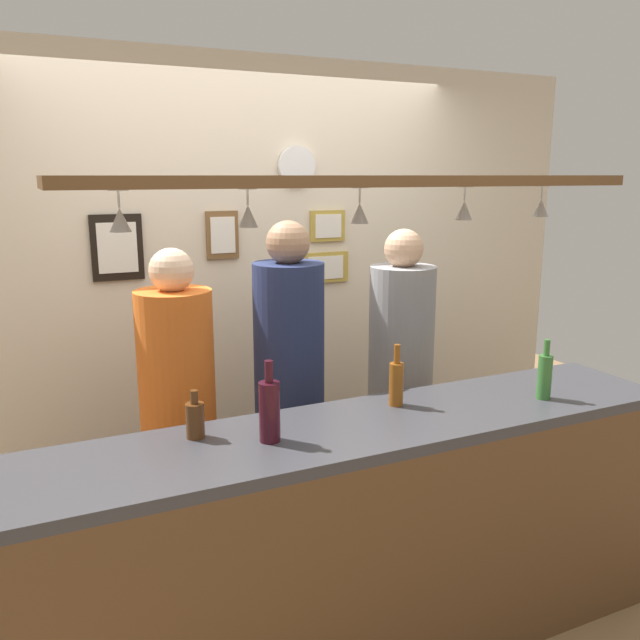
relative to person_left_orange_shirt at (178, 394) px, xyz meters
The scene contains 21 objects.
ground_plane 1.21m from the person_left_orange_shirt, 32.95° to the right, with size 8.00×8.00×0.00m, color olive.
back_wall 0.98m from the person_left_orange_shirt, 51.33° to the left, with size 4.40×0.06×2.60m, color beige.
bar_counter 1.10m from the person_left_orange_shirt, 56.65° to the right, with size 2.70×0.55×1.02m.
overhead_glass_rack 1.30m from the person_left_orange_shirt, 49.38° to the right, with size 2.20×0.36×0.04m, color brown.
hanging_wineglass_far_left 1.10m from the person_left_orange_shirt, 114.11° to the right, with size 0.07×0.07×0.13m.
hanging_wineglass_left 1.07m from the person_left_orange_shirt, 78.90° to the right, with size 0.07×0.07×0.13m.
hanging_wineglass_center_left 1.20m from the person_left_orange_shirt, 49.55° to the right, with size 0.07×0.07×0.13m.
hanging_wineglass_center 1.48m from the person_left_orange_shirt, 33.06° to the right, with size 0.07×0.07×0.13m.
hanging_wineglass_center_right 1.79m from the person_left_orange_shirt, 23.56° to the right, with size 0.07×0.07×0.13m.
person_left_orange_shirt is the anchor object (origin of this frame).
person_middle_navy_shirt 0.55m from the person_left_orange_shirt, ahead, with size 0.34×0.34×1.76m.
person_right_grey_shirt 1.18m from the person_left_orange_shirt, ahead, with size 0.34×0.34×1.70m.
bottle_wine_dark_red 0.77m from the person_left_orange_shirt, 77.31° to the right, with size 0.08×0.08×0.30m.
bottle_beer_amber_tall 0.99m from the person_left_orange_shirt, 38.15° to the right, with size 0.06×0.06×0.26m.
bottle_beer_green_import 1.61m from the person_left_orange_shirt, 30.12° to the right, with size 0.06×0.06×0.26m.
bottle_beer_brown_stubby 0.60m from the person_left_orange_shirt, 96.65° to the right, with size 0.07×0.07×0.18m.
picture_frame_caricature 0.91m from the person_left_orange_shirt, 100.45° to the left, with size 0.26×0.02×0.34m.
picture_frame_crest 1.03m from the person_left_orange_shirt, 57.34° to the left, with size 0.18×0.02×0.26m.
picture_frame_lower_pair 1.33m from the person_left_orange_shirt, 32.64° to the left, with size 0.30×0.02×0.18m.
picture_frame_upper_small 1.44m from the person_left_orange_shirt, 32.25° to the left, with size 0.22×0.02×0.18m.
wall_clock 1.50m from the person_left_orange_shirt, 37.43° to the left, with size 0.22×0.22×0.03m, color white.
Camera 1 is at (-1.18, -2.42, 1.96)m, focal length 36.59 mm.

